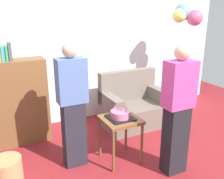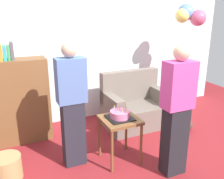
{
  "view_description": "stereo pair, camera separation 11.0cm",
  "coord_description": "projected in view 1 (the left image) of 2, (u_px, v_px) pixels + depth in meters",
  "views": [
    {
      "loc": [
        -1.5,
        -2.22,
        1.98
      ],
      "look_at": [
        -0.06,
        0.67,
        0.95
      ],
      "focal_mm": 39.82,
      "sensor_mm": 36.0,
      "label": 1
    },
    {
      "loc": [
        -1.4,
        -2.26,
        1.98
      ],
      "look_at": [
        -0.06,
        0.67,
        0.95
      ],
      "focal_mm": 39.82,
      "sensor_mm": 36.0,
      "label": 2
    }
  ],
  "objects": [
    {
      "name": "person_holding_cake",
      "position": [
        177.0,
        111.0,
        2.97
      ],
      "size": [
        0.36,
        0.22,
        1.63
      ],
      "rotation": [
        0.0,
        0.0,
        2.72
      ],
      "color": "black",
      "rests_on": "ground_plane"
    },
    {
      "name": "balloon_bunch",
      "position": [
        186.0,
        15.0,
        4.28
      ],
      "size": [
        0.5,
        0.43,
        2.09
      ],
      "color": "silver",
      "rests_on": "ground_plane"
    },
    {
      "name": "person_blowing_candles",
      "position": [
        73.0,
        106.0,
        3.13
      ],
      "size": [
        0.36,
        0.22,
        1.63
      ],
      "rotation": [
        0.0,
        0.0,
        0.25
      ],
      "color": "#23232D",
      "rests_on": "ground_plane"
    },
    {
      "name": "couch",
      "position": [
        133.0,
        107.0,
        4.43
      ],
      "size": [
        1.1,
        0.7,
        0.96
      ],
      "color": "#6B6056",
      "rests_on": "ground_plane"
    },
    {
      "name": "bookshelf",
      "position": [
        20.0,
        101.0,
        3.76
      ],
      "size": [
        0.8,
        0.36,
        1.61
      ],
      "color": "brown",
      "rests_on": "ground_plane"
    },
    {
      "name": "handbag",
      "position": [
        184.0,
        125.0,
        4.26
      ],
      "size": [
        0.28,
        0.14,
        0.2
      ],
      "primitive_type": "ellipsoid",
      "color": "#473328",
      "rests_on": "ground_plane"
    },
    {
      "name": "ground_plane",
      "position": [
        140.0,
        175.0,
        3.13
      ],
      "size": [
        8.0,
        8.0,
        0.0
      ],
      "primitive_type": "plane",
      "color": "maroon"
    },
    {
      "name": "wall_back",
      "position": [
        81.0,
        47.0,
        4.47
      ],
      "size": [
        6.0,
        0.1,
        2.7
      ],
      "primitive_type": "cube",
      "color": "silver",
      "rests_on": "ground_plane"
    },
    {
      "name": "side_table",
      "position": [
        120.0,
        125.0,
        3.3
      ],
      "size": [
        0.48,
        0.48,
        0.62
      ],
      "color": "brown",
      "rests_on": "ground_plane"
    },
    {
      "name": "birthday_cake",
      "position": [
        120.0,
        115.0,
        3.25
      ],
      "size": [
        0.32,
        0.32,
        0.17
      ],
      "color": "black",
      "rests_on": "side_table"
    },
    {
      "name": "wicker_basket",
      "position": [
        7.0,
        170.0,
        2.98
      ],
      "size": [
        0.36,
        0.36,
        0.3
      ],
      "primitive_type": "cylinder",
      "color": "#A88451",
      "rests_on": "ground_plane"
    }
  ]
}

